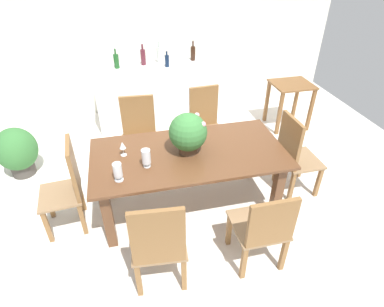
{
  "coord_description": "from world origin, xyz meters",
  "views": [
    {
      "loc": [
        -0.59,
        -2.86,
        2.62
      ],
      "look_at": [
        0.08,
        0.01,
        0.6
      ],
      "focal_mm": 29.49,
      "sensor_mm": 36.0,
      "label": 1
    }
  ],
  "objects_px": {
    "crystal_vase_left": "(118,171)",
    "potted_plant_floor": "(17,151)",
    "side_table": "(290,94)",
    "flower_centerpiece": "(188,133)",
    "chair_head_end": "(68,184)",
    "wine_bottle_dark": "(167,61)",
    "chair_near_left": "(159,244)",
    "chair_foot_end": "(294,153)",
    "wine_glass": "(122,146)",
    "crystal_vase_center_near": "(146,157)",
    "wine_bottle_clear": "(116,61)",
    "chair_far_right": "(206,122)",
    "kitchen_counter": "(158,95)",
    "chair_near_right": "(264,228)",
    "wine_bottle_amber": "(193,53)",
    "chair_far_left": "(139,130)",
    "wine_bottle_tall": "(143,57)",
    "wine_bottle_green": "(159,55)",
    "dining_table": "(189,162)"
  },
  "relations": [
    {
      "from": "crystal_vase_left",
      "to": "potted_plant_floor",
      "type": "height_order",
      "value": "crystal_vase_left"
    },
    {
      "from": "side_table",
      "to": "flower_centerpiece",
      "type": "bearing_deg",
      "value": -143.08
    },
    {
      "from": "chair_head_end",
      "to": "wine_bottle_dark",
      "type": "xyz_separation_m",
      "value": [
        1.38,
        2.01,
        0.53
      ]
    },
    {
      "from": "chair_near_left",
      "to": "crystal_vase_left",
      "type": "height_order",
      "value": "chair_near_left"
    },
    {
      "from": "chair_foot_end",
      "to": "wine_glass",
      "type": "relative_size",
      "value": 6.3
    },
    {
      "from": "flower_centerpiece",
      "to": "potted_plant_floor",
      "type": "xyz_separation_m",
      "value": [
        -2.02,
        1.09,
        -0.62
      ]
    },
    {
      "from": "crystal_vase_center_near",
      "to": "wine_bottle_clear",
      "type": "height_order",
      "value": "wine_bottle_clear"
    },
    {
      "from": "crystal_vase_left",
      "to": "crystal_vase_center_near",
      "type": "xyz_separation_m",
      "value": [
        0.28,
        0.15,
        0.0
      ]
    },
    {
      "from": "chair_far_right",
      "to": "kitchen_counter",
      "type": "height_order",
      "value": "chair_far_right"
    },
    {
      "from": "chair_near_right",
      "to": "side_table",
      "type": "distance_m",
      "value": 2.92
    },
    {
      "from": "chair_near_left",
      "to": "wine_bottle_amber",
      "type": "distance_m",
      "value": 3.41
    },
    {
      "from": "chair_far_left",
      "to": "wine_bottle_tall",
      "type": "height_order",
      "value": "wine_bottle_tall"
    },
    {
      "from": "chair_foot_end",
      "to": "wine_bottle_amber",
      "type": "distance_m",
      "value": 2.4
    },
    {
      "from": "chair_far_right",
      "to": "wine_bottle_green",
      "type": "bearing_deg",
      "value": 104.25
    },
    {
      "from": "dining_table",
      "to": "flower_centerpiece",
      "type": "distance_m",
      "value": 0.36
    },
    {
      "from": "kitchen_counter",
      "to": "wine_bottle_dark",
      "type": "distance_m",
      "value": 0.62
    },
    {
      "from": "wine_bottle_tall",
      "to": "side_table",
      "type": "relative_size",
      "value": 0.42
    },
    {
      "from": "chair_near_right",
      "to": "chair_foot_end",
      "type": "height_order",
      "value": "chair_foot_end"
    },
    {
      "from": "crystal_vase_left",
      "to": "wine_bottle_green",
      "type": "distance_m",
      "value": 2.66
    },
    {
      "from": "wine_bottle_amber",
      "to": "potted_plant_floor",
      "type": "height_order",
      "value": "wine_bottle_amber"
    },
    {
      "from": "potted_plant_floor",
      "to": "dining_table",
      "type": "bearing_deg",
      "value": -28.44
    },
    {
      "from": "chair_foot_end",
      "to": "side_table",
      "type": "xyz_separation_m",
      "value": [
        0.75,
        1.52,
        0.0
      ]
    },
    {
      "from": "wine_glass",
      "to": "wine_bottle_amber",
      "type": "bearing_deg",
      "value": 59.73
    },
    {
      "from": "wine_glass",
      "to": "wine_bottle_amber",
      "type": "relative_size",
      "value": 0.53
    },
    {
      "from": "chair_far_right",
      "to": "crystal_vase_center_near",
      "type": "relative_size",
      "value": 5.24
    },
    {
      "from": "dining_table",
      "to": "crystal_vase_left",
      "type": "height_order",
      "value": "crystal_vase_left"
    },
    {
      "from": "dining_table",
      "to": "chair_far_left",
      "type": "xyz_separation_m",
      "value": [
        -0.45,
        0.95,
        -0.08
      ]
    },
    {
      "from": "wine_bottle_tall",
      "to": "wine_bottle_amber",
      "type": "height_order",
      "value": "wine_bottle_tall"
    },
    {
      "from": "crystal_vase_center_near",
      "to": "chair_near_right",
      "type": "bearing_deg",
      "value": -41.41
    },
    {
      "from": "crystal_vase_left",
      "to": "side_table",
      "type": "relative_size",
      "value": 0.25
    },
    {
      "from": "kitchen_counter",
      "to": "potted_plant_floor",
      "type": "relative_size",
      "value": 2.88
    },
    {
      "from": "crystal_vase_center_near",
      "to": "side_table",
      "type": "relative_size",
      "value": 0.26
    },
    {
      "from": "flower_centerpiece",
      "to": "potted_plant_floor",
      "type": "height_order",
      "value": "flower_centerpiece"
    },
    {
      "from": "crystal_vase_left",
      "to": "wine_bottle_amber",
      "type": "bearing_deg",
      "value": 62.74
    },
    {
      "from": "crystal_vase_center_near",
      "to": "wine_bottle_dark",
      "type": "xyz_separation_m",
      "value": [
        0.57,
        2.17,
        0.22
      ]
    },
    {
      "from": "chair_far_left",
      "to": "wine_bottle_dark",
      "type": "xyz_separation_m",
      "value": [
        0.57,
        1.07,
        0.54
      ]
    },
    {
      "from": "flower_centerpiece",
      "to": "crystal_vase_left",
      "type": "height_order",
      "value": "flower_centerpiece"
    },
    {
      "from": "wine_glass",
      "to": "wine_bottle_tall",
      "type": "bearing_deg",
      "value": 77.98
    },
    {
      "from": "crystal_vase_center_near",
      "to": "wine_bottle_green",
      "type": "distance_m",
      "value": 2.44
    },
    {
      "from": "chair_head_end",
      "to": "potted_plant_floor",
      "type": "bearing_deg",
      "value": -149.82
    },
    {
      "from": "chair_far_left",
      "to": "chair_near_left",
      "type": "height_order",
      "value": "chair_near_left"
    },
    {
      "from": "chair_near_right",
      "to": "wine_bottle_amber",
      "type": "xyz_separation_m",
      "value": [
        0.11,
        3.19,
        0.59
      ]
    },
    {
      "from": "chair_near_right",
      "to": "kitchen_counter",
      "type": "relative_size",
      "value": 0.47
    },
    {
      "from": "wine_bottle_dark",
      "to": "side_table",
      "type": "xyz_separation_m",
      "value": [
        1.89,
        -0.5,
        -0.52
      ]
    },
    {
      "from": "chair_far_left",
      "to": "wine_bottle_tall",
      "type": "xyz_separation_m",
      "value": [
        0.23,
        1.24,
        0.57
      ]
    },
    {
      "from": "crystal_vase_center_near",
      "to": "dining_table",
      "type": "bearing_deg",
      "value": 17.95
    },
    {
      "from": "chair_near_right",
      "to": "chair_near_left",
      "type": "xyz_separation_m",
      "value": [
        -0.93,
        -0.0,
        0.04
      ]
    },
    {
      "from": "chair_near_left",
      "to": "crystal_vase_center_near",
      "type": "bearing_deg",
      "value": -85.69
    },
    {
      "from": "wine_bottle_tall",
      "to": "potted_plant_floor",
      "type": "distance_m",
      "value": 2.24
    },
    {
      "from": "wine_bottle_green",
      "to": "potted_plant_floor",
      "type": "relative_size",
      "value": 0.48
    }
  ]
}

